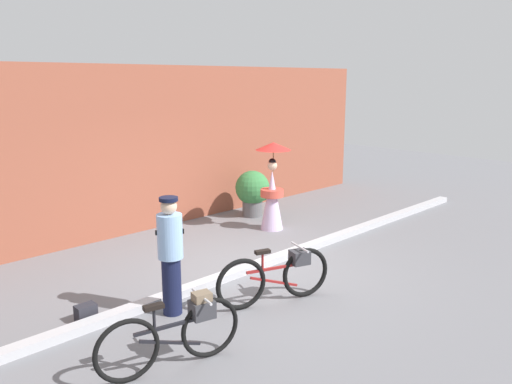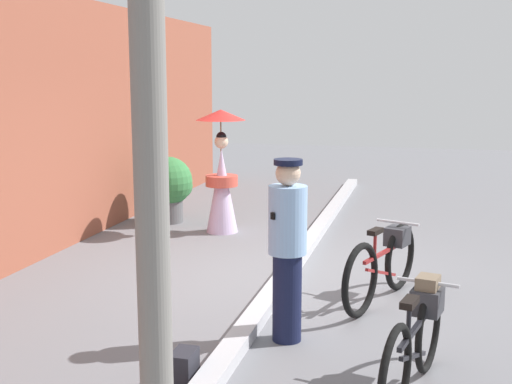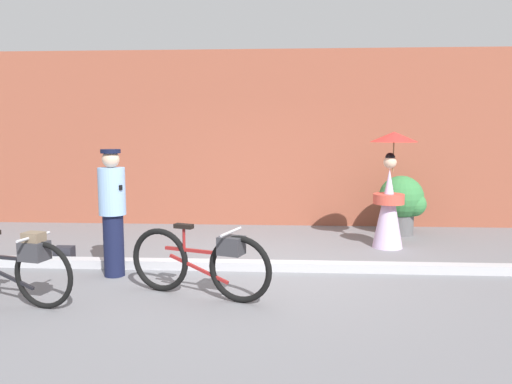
{
  "view_description": "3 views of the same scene",
  "coord_description": "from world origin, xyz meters",
  "px_view_note": "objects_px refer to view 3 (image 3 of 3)",
  "views": [
    {
      "loc": [
        -5.56,
        -5.78,
        3.16
      ],
      "look_at": [
        0.26,
        0.16,
        1.29
      ],
      "focal_mm": 35.49,
      "sensor_mm": 36.0,
      "label": 1
    },
    {
      "loc": [
        -7.38,
        -1.51,
        2.34
      ],
      "look_at": [
        0.35,
        0.48,
        0.94
      ],
      "focal_mm": 46.16,
      "sensor_mm": 36.0,
      "label": 2
    },
    {
      "loc": [
        0.34,
        -6.56,
        1.88
      ],
      "look_at": [
        -0.06,
        0.13,
        1.05
      ],
      "focal_mm": 34.96,
      "sensor_mm": 36.0,
      "label": 3
    }
  ],
  "objects_px": {
    "bicycle_far_side": "(11,266)",
    "potted_plant_by_door": "(403,202)",
    "bicycle_near_officer": "(202,261)",
    "person_officer": "(113,209)",
    "backpack_on_pavement": "(64,254)",
    "person_with_parasol": "(390,192)"
  },
  "relations": [
    {
      "from": "bicycle_far_side",
      "to": "potted_plant_by_door",
      "type": "distance_m",
      "value": 6.44
    },
    {
      "from": "bicycle_far_side",
      "to": "potted_plant_by_door",
      "type": "relative_size",
      "value": 1.55
    },
    {
      "from": "bicycle_far_side",
      "to": "potted_plant_by_door",
      "type": "bearing_deg",
      "value": 38.28
    },
    {
      "from": "bicycle_near_officer",
      "to": "person_officer",
      "type": "distance_m",
      "value": 1.56
    },
    {
      "from": "person_officer",
      "to": "potted_plant_by_door",
      "type": "xyz_separation_m",
      "value": [
        4.33,
        2.86,
        -0.27
      ]
    },
    {
      "from": "bicycle_far_side",
      "to": "person_officer",
      "type": "bearing_deg",
      "value": 57.27
    },
    {
      "from": "person_officer",
      "to": "backpack_on_pavement",
      "type": "xyz_separation_m",
      "value": [
        -0.96,
        0.62,
        -0.76
      ]
    },
    {
      "from": "bicycle_far_side",
      "to": "backpack_on_pavement",
      "type": "distance_m",
      "value": 1.8
    },
    {
      "from": "person_officer",
      "to": "person_with_parasol",
      "type": "height_order",
      "value": "person_with_parasol"
    },
    {
      "from": "person_with_parasol",
      "to": "potted_plant_by_door",
      "type": "height_order",
      "value": "person_with_parasol"
    },
    {
      "from": "potted_plant_by_door",
      "to": "backpack_on_pavement",
      "type": "relative_size",
      "value": 4.05
    },
    {
      "from": "bicycle_far_side",
      "to": "backpack_on_pavement",
      "type": "height_order",
      "value": "bicycle_far_side"
    },
    {
      "from": "bicycle_near_officer",
      "to": "backpack_on_pavement",
      "type": "height_order",
      "value": "bicycle_near_officer"
    },
    {
      "from": "person_with_parasol",
      "to": "backpack_on_pavement",
      "type": "distance_m",
      "value": 5.04
    },
    {
      "from": "bicycle_near_officer",
      "to": "backpack_on_pavement",
      "type": "distance_m",
      "value": 2.65
    },
    {
      "from": "person_with_parasol",
      "to": "person_officer",
      "type": "bearing_deg",
      "value": -154.79
    },
    {
      "from": "bicycle_far_side",
      "to": "person_with_parasol",
      "type": "distance_m",
      "value": 5.49
    },
    {
      "from": "bicycle_far_side",
      "to": "backpack_on_pavement",
      "type": "relative_size",
      "value": 6.3
    },
    {
      "from": "bicycle_near_officer",
      "to": "potted_plant_by_door",
      "type": "distance_m",
      "value": 4.73
    },
    {
      "from": "bicycle_near_officer",
      "to": "person_officer",
      "type": "relative_size",
      "value": 1.03
    },
    {
      "from": "bicycle_far_side",
      "to": "potted_plant_by_door",
      "type": "xyz_separation_m",
      "value": [
        5.06,
        3.99,
        0.17
      ]
    },
    {
      "from": "person_with_parasol",
      "to": "potted_plant_by_door",
      "type": "bearing_deg",
      "value": 66.4
    }
  ]
}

